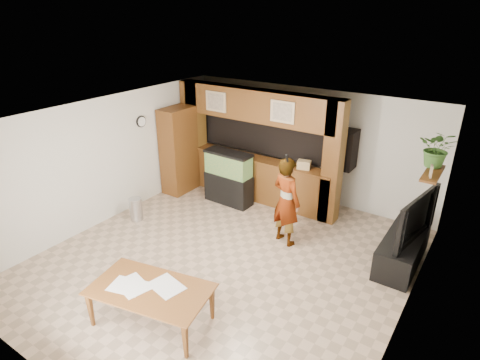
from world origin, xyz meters
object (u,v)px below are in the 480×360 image
Objects in this scene: television at (409,215)px; dining_table at (151,307)px; person at (286,201)px; pantry_cabinet at (179,150)px; aquarium at (229,178)px.

dining_table is (-2.60, -3.56, -0.67)m from television.
television is 0.84× the size of person.
pantry_cabinet is 1.46m from aquarium.
person reaches higher than aquarium.
person is (1.89, -0.78, 0.26)m from aquarium.
person is (-2.06, -0.53, -0.09)m from television.
aquarium is 2.06m from person.
dining_table is (1.35, -3.81, -0.31)m from aquarium.
person is at bearing 114.74° from television.
television is (3.96, -0.25, 0.36)m from aquarium.
person is 1.02× the size of dining_table.
person is at bearing 68.20° from dining_table.
pantry_cabinet is at bearing 98.73° from television.
person is 3.13m from dining_table.
aquarium is at bearing 97.78° from dining_table.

